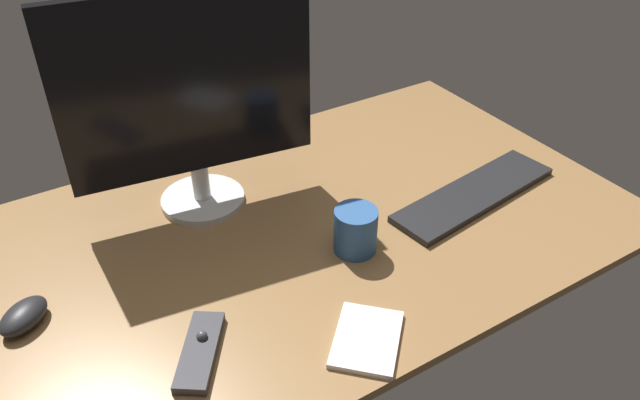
{
  "coord_description": "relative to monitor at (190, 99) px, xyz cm",
  "views": [
    {
      "loc": [
        -51.33,
        -90.34,
        83.18
      ],
      "look_at": [
        4.0,
        -0.92,
        8.0
      ],
      "focal_mm": 35.06,
      "sensor_mm": 36.0,
      "label": 1
    }
  ],
  "objects": [
    {
      "name": "desk",
      "position": [
        14.09,
        -19.27,
        -26.37
      ],
      "size": [
        140.0,
        84.0,
        2.0
      ],
      "primitive_type": "cube",
      "color": "olive",
      "rests_on": "ground"
    },
    {
      "name": "monitor",
      "position": [
        0.0,
        0.0,
        0.0
      ],
      "size": [
        51.14,
        18.36,
        47.37
      ],
      "rotation": [
        0.0,
        0.0,
        -0.13
      ],
      "color": "silver",
      "rests_on": "desk"
    },
    {
      "name": "keyboard",
      "position": [
        52.62,
        -30.29,
        -24.58
      ],
      "size": [
        44.24,
        16.95,
        1.57
      ],
      "primitive_type": "cube",
      "rotation": [
        0.0,
        0.0,
        0.13
      ],
      "color": "black",
      "rests_on": "desk"
    },
    {
      "name": "computer_mouse",
      "position": [
        -40.87,
        -17.68,
        -23.45
      ],
      "size": [
        11.47,
        10.84,
        3.83
      ],
      "primitive_type": "ellipsoid",
      "rotation": [
        0.0,
        0.0,
        0.66
      ],
      "color": "black",
      "rests_on": "desk"
    },
    {
      "name": "media_remote",
      "position": [
        -17.62,
        -40.14,
        -24.46
      ],
      "size": [
        13.89,
        16.66,
        2.97
      ],
      "rotation": [
        0.0,
        0.0,
        0.96
      ],
      "color": "#2D2D33",
      "rests_on": "desk"
    },
    {
      "name": "coffee_mug",
      "position": [
        19.58,
        -31.12,
        -20.66
      ],
      "size": [
        8.65,
        8.65,
        9.4
      ],
      "primitive_type": "cylinder",
      "color": "#28518C",
      "rests_on": "desk"
    },
    {
      "name": "notepad",
      "position": [
        7.53,
        -52.33,
        -24.84
      ],
      "size": [
        17.96,
        17.97,
        1.05
      ],
      "primitive_type": "cube",
      "rotation": [
        0.0,
        0.0,
        0.79
      ],
      "color": "white",
      "rests_on": "desk"
    }
  ]
}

